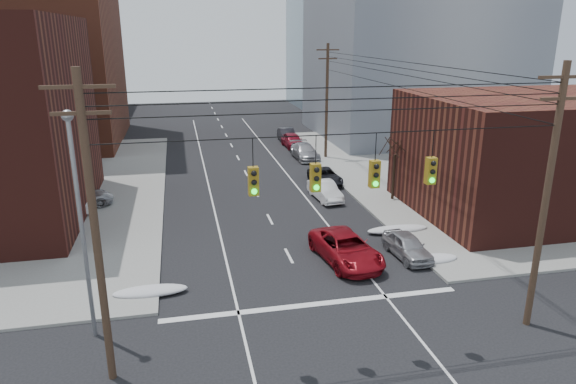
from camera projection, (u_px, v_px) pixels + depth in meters
name	position (u px, v px, depth m)	size (l,w,h in m)	color
sidewalk_ne	(536.00, 165.00, 48.13)	(40.00, 40.00, 0.15)	gray
building_brick_far	(41.00, 72.00, 79.57)	(22.00, 18.00, 12.00)	#461A15
building_office	(416.00, 27.00, 59.28)	(22.00, 20.00, 25.00)	gray
building_glass	(357.00, 38.00, 84.39)	(20.00, 18.00, 22.00)	gray
building_storefront	(535.00, 155.00, 34.88)	(16.00, 12.00, 8.00)	#461A15
utility_pole_left	(95.00, 229.00, 16.90)	(2.20, 0.28, 11.00)	#473323
utility_pole_right	(546.00, 196.00, 20.31)	(2.20, 0.28, 11.00)	#473323
utility_pole_far	(327.00, 100.00, 49.24)	(2.20, 0.28, 11.00)	#473323
traffic_signals	(345.00, 174.00, 18.19)	(17.00, 0.42, 2.02)	black
street_light	(79.00, 209.00, 19.57)	(0.44, 0.44, 9.32)	gray
bare_tree	(394.00, 171.00, 37.43)	(2.09, 2.20, 4.93)	black
snow_nw	(150.00, 291.00, 24.38)	(3.50, 1.08, 0.42)	silver
snow_ne	(432.00, 259.00, 27.82)	(3.00, 1.08, 0.42)	silver
snow_east_far	(398.00, 229.00, 32.02)	(4.00, 1.08, 0.42)	silver
red_pickup	(346.00, 248.00, 27.82)	(2.54, 5.51, 1.53)	maroon
parked_car_a	(407.00, 246.00, 28.42)	(1.56, 3.88, 1.32)	#A3A3A7
parked_car_b	(325.00, 191.00, 38.25)	(1.45, 4.16, 1.37)	white
parked_car_c	(325.00, 176.00, 42.31)	(2.05, 4.46, 1.24)	black
parked_car_d	(305.00, 152.00, 50.46)	(2.09, 5.13, 1.49)	#A1A1A5
parked_car_e	(293.00, 140.00, 55.53)	(1.82, 4.52, 1.54)	maroon
parked_car_f	(287.00, 135.00, 58.38)	(1.58, 4.54, 1.50)	black
lot_car_a	(61.00, 208.00, 34.14)	(1.37, 3.92, 1.29)	silver
lot_car_b	(79.00, 198.00, 36.22)	(2.12, 4.59, 1.28)	#A0A1A5
lot_car_d	(48.00, 175.00, 41.97)	(1.49, 3.69, 1.26)	silver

